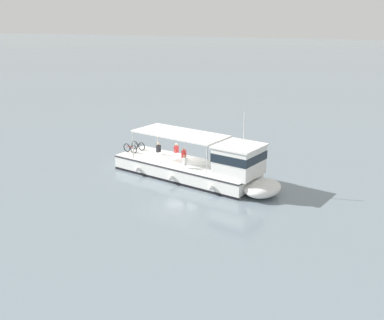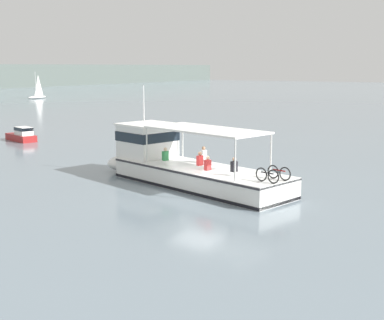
{
  "view_description": "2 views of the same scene",
  "coord_description": "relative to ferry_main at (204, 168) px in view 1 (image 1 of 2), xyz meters",
  "views": [
    {
      "loc": [
        30.49,
        13.23,
        11.21
      ],
      "look_at": [
        1.4,
        1.23,
        1.4
      ],
      "focal_mm": 43.98,
      "sensor_mm": 36.0,
      "label": 1
    },
    {
      "loc": [
        -22.46,
        -13.81,
        6.42
      ],
      "look_at": [
        1.4,
        1.23,
        1.4
      ],
      "focal_mm": 49.29,
      "sensor_mm": 36.0,
      "label": 2
    }
  ],
  "objects": [
    {
      "name": "ground_plane",
      "position": [
        -1.65,
        -2.21,
        -1.02
      ],
      "size": [
        400.0,
        400.0,
        0.0
      ],
      "primitive_type": "plane",
      "color": "slate"
    },
    {
      "name": "ferry_main",
      "position": [
        0.0,
        0.0,
        0.0
      ],
      "size": [
        6.03,
        13.07,
        5.32
      ],
      "color": "white",
      "rests_on": "ground"
    }
  ]
}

